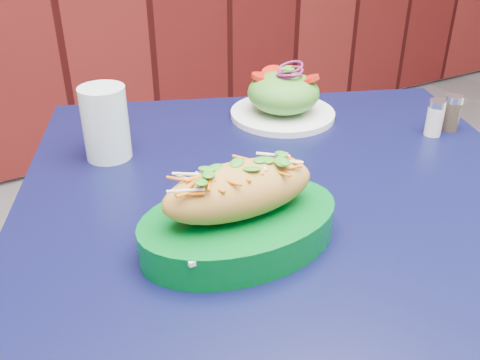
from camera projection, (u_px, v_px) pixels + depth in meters
cafe_table at (284, 237)px, 0.85m from camera, size 1.04×1.04×0.75m
banh_mi_basket at (239, 213)px, 0.67m from camera, size 0.27×0.19×0.12m
salad_plate at (283, 97)px, 1.03m from camera, size 0.20×0.20×0.10m
water_glass at (106, 123)px, 0.87m from camera, size 0.08×0.08×0.12m
salt_shaker at (435, 118)px, 0.96m from camera, size 0.03×0.03×0.07m
pepper_shaker at (452, 113)px, 0.98m from camera, size 0.03×0.03×0.07m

